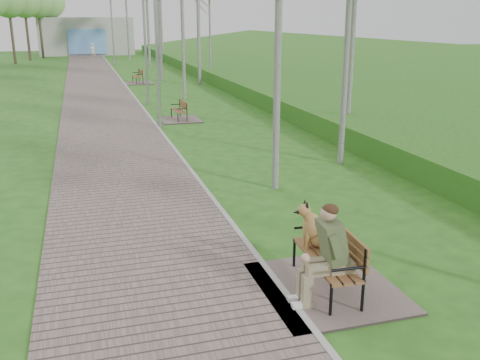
% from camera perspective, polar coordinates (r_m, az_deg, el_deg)
% --- Properties ---
extents(ground, '(120.00, 120.00, 0.00)m').
position_cam_1_polar(ground, '(13.72, -4.79, 0.33)').
color(ground, '#26581A').
rests_on(ground, ground).
extents(walkway, '(3.50, 67.00, 0.04)m').
position_cam_1_polar(walkway, '(34.62, -15.22, 9.87)').
color(walkway, '#635550').
rests_on(walkway, ground).
extents(kerb, '(0.10, 67.00, 0.05)m').
position_cam_1_polar(kerb, '(34.71, -12.30, 10.09)').
color(kerb, '#999993').
rests_on(kerb, ground).
extents(embankment, '(14.00, 70.00, 1.60)m').
position_cam_1_polar(embankment, '(36.21, 7.51, 10.55)').
color(embankment, '#438527').
rests_on(embankment, ground).
extents(building_north, '(10.00, 5.20, 4.00)m').
position_cam_1_polar(building_north, '(63.90, -16.07, 14.53)').
color(building_north, '#9E9E99').
rests_on(building_north, ground).
extents(bench_main, '(1.97, 2.19, 1.72)m').
position_cam_1_polar(bench_main, '(7.99, 8.94, -8.57)').
color(bench_main, '#635550').
rests_on(bench_main, ground).
extents(bench_second, '(1.54, 1.71, 0.95)m').
position_cam_1_polar(bench_second, '(21.53, -6.50, 6.81)').
color(bench_second, '#635550').
rests_on(bench_second, ground).
extents(bench_third, '(1.72, 1.91, 1.06)m').
position_cam_1_polar(bench_third, '(34.45, -10.84, 10.41)').
color(bench_third, '#635550').
rests_on(bench_third, ground).
extents(lamp_post_near, '(0.19, 0.19, 4.92)m').
position_cam_1_polar(lamp_post_near, '(19.87, -8.78, 12.07)').
color(lamp_post_near, gray).
rests_on(lamp_post_near, ground).
extents(lamp_post_second, '(0.19, 0.19, 4.89)m').
position_cam_1_polar(lamp_post_second, '(25.47, -10.02, 13.00)').
color(lamp_post_second, gray).
rests_on(lamp_post_second, ground).
extents(lamp_post_third, '(0.22, 0.22, 5.70)m').
position_cam_1_polar(lamp_post_third, '(47.96, -13.43, 14.96)').
color(lamp_post_third, gray).
rests_on(lamp_post_third, ground).
extents(pedestrian_near, '(0.62, 0.48, 1.54)m').
position_cam_1_polar(pedestrian_near, '(56.50, -15.45, 13.11)').
color(pedestrian_near, beige).
rests_on(pedestrian_near, ground).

